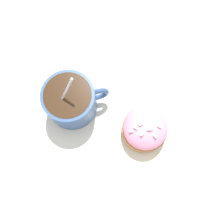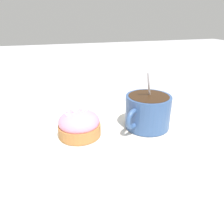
% 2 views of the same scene
% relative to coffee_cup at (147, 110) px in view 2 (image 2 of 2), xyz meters
% --- Properties ---
extents(ground_plane, '(3.00, 3.00, 0.00)m').
position_rel_coffee_cup_xyz_m(ground_plane, '(0.07, 0.00, -0.04)').
color(ground_plane, '#B2B2B7').
extents(paper_napkin, '(0.33, 0.30, 0.00)m').
position_rel_coffee_cup_xyz_m(paper_napkin, '(0.07, 0.00, -0.04)').
color(paper_napkin, white).
rests_on(paper_napkin, ground_plane).
extents(coffee_cup, '(0.11, 0.09, 0.12)m').
position_rel_coffee_cup_xyz_m(coffee_cup, '(0.00, 0.00, 0.00)').
color(coffee_cup, '#335184').
rests_on(coffee_cup, paper_napkin).
extents(frosted_pastry, '(0.08, 0.08, 0.05)m').
position_rel_coffee_cup_xyz_m(frosted_pastry, '(0.14, -0.00, -0.01)').
color(frosted_pastry, '#B2753D').
rests_on(frosted_pastry, paper_napkin).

